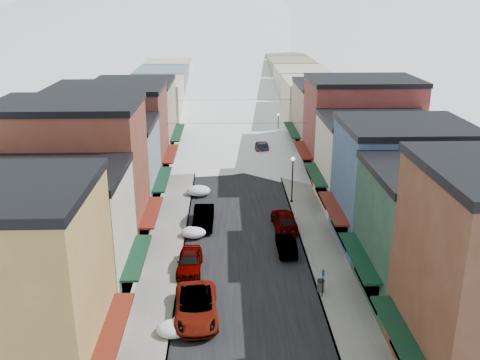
{
  "coord_description": "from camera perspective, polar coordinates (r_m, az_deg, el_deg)",
  "views": [
    {
      "loc": [
        -1.6,
        -20.6,
        20.01
      ],
      "look_at": [
        0.0,
        29.26,
        2.94
      ],
      "focal_mm": 40.0,
      "sensor_mm": 36.0,
      "label": 1
    }
  ],
  "objects": [
    {
      "name": "bldg_l_cream",
      "position": [
        38.25,
        -19.41,
        -5.76
      ],
      "size": [
        11.3,
        8.2,
        9.5
      ],
      "color": "beige",
      "rests_on": "ground"
    },
    {
      "name": "mountain_ridge",
      "position": [
        298.37,
        -5.53,
        17.73
      ],
      "size": [
        670.0,
        340.0,
        34.0
      ],
      "color": "silver",
      "rests_on": "ground"
    },
    {
      "name": "bldg_r_tan",
      "position": [
        72.77,
        10.0,
        6.51
      ],
      "size": [
        11.3,
        11.2,
        9.5
      ],
      "color": "#927C60",
      "rests_on": "ground"
    },
    {
      "name": "sidewalk_right",
      "position": [
        83.43,
        3.87,
        5.03
      ],
      "size": [
        3.2,
        160.0,
        0.15
      ],
      "primitive_type": "cube",
      "color": "gray",
      "rests_on": "ground"
    },
    {
      "name": "distant_blocks",
      "position": [
        104.84,
        -0.95,
        10.11
      ],
      "size": [
        34.0,
        55.0,
        8.0
      ],
      "color": "gray",
      "rests_on": "ground"
    },
    {
      "name": "bldg_r_cream",
      "position": [
        55.08,
        14.37,
        1.95
      ],
      "size": [
        12.3,
        9.2,
        9.0
      ],
      "color": "beige",
      "rests_on": "ground"
    },
    {
      "name": "sidewalk_left",
      "position": [
        83.18,
        -5.25,
        4.95
      ],
      "size": [
        3.2,
        160.0,
        0.15
      ],
      "primitive_type": "cube",
      "color": "gray",
      "rests_on": "ground"
    },
    {
      "name": "parking_sign",
      "position": [
        38.13,
        8.82,
        -10.56
      ],
      "size": [
        0.13,
        0.28,
        2.14
      ],
      "color": "black",
      "rests_on": "sidewalk_right"
    },
    {
      "name": "car_white_suv",
      "position": [
        36.03,
        -4.71,
        -13.33
      ],
      "size": [
        3.09,
        6.15,
        1.67
      ],
      "primitive_type": "imported",
      "rotation": [
        0.0,
        0.0,
        0.05
      ],
      "color": "white",
      "rests_on": "ground"
    },
    {
      "name": "curb_left",
      "position": [
        83.1,
        -4.18,
        4.97
      ],
      "size": [
        0.1,
        160.0,
        0.15
      ],
      "primitive_type": "cube",
      "color": "slate",
      "rests_on": "ground"
    },
    {
      "name": "trash_can",
      "position": [
        39.1,
        8.6,
        -11.08
      ],
      "size": [
        0.54,
        0.54,
        0.91
      ],
      "color": "#5B5E60",
      "rests_on": "sidewalk_right"
    },
    {
      "name": "snow_pile_far",
      "position": [
        57.08,
        -4.42,
        -1.14
      ],
      "size": [
        2.52,
        2.75,
        1.07
      ],
      "color": "white",
      "rests_on": "ground"
    },
    {
      "name": "overhead_cables",
      "position": [
        69.5,
        -0.49,
        7.44
      ],
      "size": [
        16.4,
        15.04,
        0.04
      ],
      "color": "black",
      "rests_on": "ground"
    },
    {
      "name": "bldg_l_brick_far",
      "position": [
        61.67,
        -13.61,
        4.76
      ],
      "size": [
        13.3,
        9.2,
        11.0
      ],
      "color": "brown",
      "rests_on": "ground"
    },
    {
      "name": "car_silver_sedan",
      "position": [
        41.76,
        -5.4,
        -8.61
      ],
      "size": [
        1.97,
        4.66,
        1.57
      ],
      "primitive_type": "imported",
      "rotation": [
        0.0,
        0.0,
        -0.02
      ],
      "color": "#ABACB3",
      "rests_on": "ground"
    },
    {
      "name": "streetlamp_far",
      "position": [
        77.96,
        4.1,
        6.03
      ],
      "size": [
        0.34,
        0.34,
        4.05
      ],
      "color": "black",
      "rests_on": "sidewalk_right"
    },
    {
      "name": "snow_pile_near",
      "position": [
        34.91,
        -7.1,
        -15.41
      ],
      "size": [
        2.08,
        2.48,
        0.88
      ],
      "color": "white",
      "rests_on": "ground"
    },
    {
      "name": "bldg_r_brick_far",
      "position": [
        63.28,
        12.72,
        5.41
      ],
      "size": [
        13.3,
        9.2,
        11.5
      ],
      "color": "maroon",
      "rests_on": "ground"
    },
    {
      "name": "snow_pile_mid",
      "position": [
        47.44,
        -4.94,
        -5.54
      ],
      "size": [
        2.2,
        2.56,
        0.93
      ],
      "color": "white",
      "rests_on": "ground"
    },
    {
      "name": "bldg_l_tan",
      "position": [
        71.17,
        -11.24,
        6.37
      ],
      "size": [
        11.3,
        11.2,
        10.0
      ],
      "color": "#958462",
      "rests_on": "ground"
    },
    {
      "name": "bldg_l_grayblue",
      "position": [
        53.24,
        -14.33,
        1.36
      ],
      "size": [
        11.3,
        9.2,
        9.0
      ],
      "color": "gray",
      "rests_on": "ground"
    },
    {
      "name": "car_lane_silver",
      "position": [
        82.58,
        -2.15,
        5.43
      ],
      "size": [
        2.32,
        4.86,
        1.6
      ],
      "primitive_type": "imported",
      "rotation": [
        0.0,
        0.0,
        0.09
      ],
      "color": "#969A9E",
      "rests_on": "ground"
    },
    {
      "name": "road",
      "position": [
        83.06,
        -0.68,
        4.96
      ],
      "size": [
        10.0,
        160.0,
        0.01
      ],
      "primitive_type": "cube",
      "color": "black",
      "rests_on": "ground"
    },
    {
      "name": "car_green_sedan",
      "position": [
        44.55,
        4.95,
        -6.9
      ],
      "size": [
        1.49,
        4.15,
        1.36
      ],
      "primitive_type": "imported",
      "rotation": [
        0.0,
        0.0,
        3.15
      ],
      "color": "black",
      "rests_on": "ground"
    },
    {
      "name": "car_dark_hatch",
      "position": [
        49.43,
        -3.91,
        -3.98
      ],
      "size": [
        1.87,
        5.11,
        1.67
      ],
      "primitive_type": "imported",
      "rotation": [
        0.0,
        0.0,
        -0.02
      ],
      "color": "black",
      "rests_on": "ground"
    },
    {
      "name": "car_gray_suv",
      "position": [
        48.96,
        4.75,
        -4.21
      ],
      "size": [
        2.26,
        5.09,
        1.7
      ],
      "primitive_type": "imported",
      "rotation": [
        0.0,
        0.0,
        3.19
      ],
      "color": "#93969B",
      "rests_on": "ground"
    },
    {
      "name": "car_silver_wagon",
      "position": [
        74.7,
        -3.51,
        3.89
      ],
      "size": [
        2.58,
        5.12,
        1.43
      ],
      "primitive_type": "imported",
      "rotation": [
        0.0,
        0.0,
        0.12
      ],
      "color": "#919599",
      "rests_on": "ground"
    },
    {
      "name": "bldg_r_blue",
      "position": [
        46.55,
        16.79,
        -0.42
      ],
      "size": [
        11.3,
        9.2,
        10.5
      ],
      "color": "#344F76",
      "rests_on": "ground"
    },
    {
      "name": "streetlamp_near",
      "position": [
        54.14,
        5.63,
        0.67
      ],
      "size": [
        0.4,
        0.4,
        4.77
      ],
      "color": "black",
      "rests_on": "sidewalk_right"
    },
    {
      "name": "curb_right",
      "position": [
        83.29,
        2.81,
        5.03
      ],
      "size": [
        0.1,
        160.0,
        0.15
      ],
      "primitive_type": "cube",
      "color": "slate",
      "rests_on": "ground"
    },
    {
      "name": "bldg_l_brick_near",
      "position": [
        45.0,
        -17.33,
        0.21
      ],
      "size": [
        12.3,
        8.2,
        12.5
      ],
      "color": "brown",
      "rests_on": "ground"
    },
    {
      "name": "car_black_sedan",
      "position": [
        72.59,
        2.33,
        3.53
      ],
      "size": [
        2.36,
        5.54,
        1.59
      ],
      "primitive_type": "imported",
      "rotation": [
        0.0,
        0.0,
        3.12
      ],
      "color": "black",
      "rests_on": "ground"
    },
    {
      "name": "car_lane_white",
      "position": [
        97.24,
        0.44,
        7.51
      ],
      "size": [
        2.85,
        5.89,
        1.62
      ],
      "primitive_type": "imported",
      "rotation": [
        0.0,
        0.0,
        3.11
      ],
      "color": "white",
      "rests_on": "ground"
    },
    {
      "name": "bldg_r_green",
      "position": [
        38.91,
        20.77,
        -5.5
      ],
      "size": [
        11.3,
        9.2,
        9.5
      ],
      "color": "#1F4130",
      "rests_on": "ground"
    },
    {
      "name": "bldg_l_yellow",
      "position": [
        30.71,
        -24.21,
        -10.59
      ],
      "size": [
        11.3,
        8.7,
        11.5
      ],
      "color": "#B18541",
      "rests_on": "ground"
    }
  ]
}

